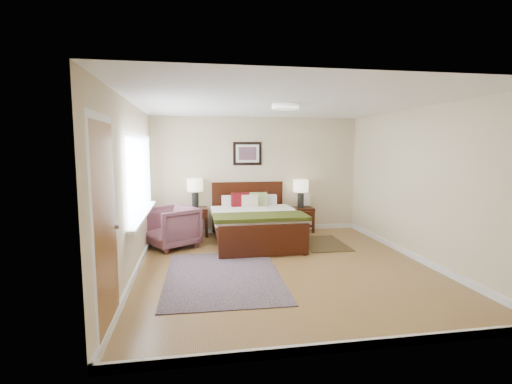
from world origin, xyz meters
TOP-DOWN VIEW (x-y plane):
  - floor at (0.00, 0.00)m, footprint 5.00×5.00m
  - back_wall at (0.00, 2.50)m, footprint 4.50×0.04m
  - front_wall at (0.00, -2.50)m, footprint 4.50×0.04m
  - left_wall at (-2.25, 0.00)m, footprint 0.04×5.00m
  - right_wall at (2.25, 0.00)m, footprint 0.04×5.00m
  - ceiling at (0.00, 0.00)m, footprint 4.50×5.00m
  - window at (-2.20, 0.70)m, footprint 0.11×2.72m
  - door at (-2.23, -1.75)m, footprint 0.06×1.00m
  - ceil_fixture at (0.00, 0.00)m, footprint 0.44×0.44m
  - bed at (-0.22, 1.51)m, footprint 1.67×2.02m
  - wall_art at (-0.22, 2.47)m, footprint 0.62×0.05m
  - nightstand_left at (-1.35, 2.25)m, footprint 0.50×0.45m
  - nightstand_right at (0.93, 2.26)m, footprint 0.54×0.41m
  - lamp_left at (-1.35, 2.27)m, footprint 0.33×0.33m
  - lamp_right at (0.93, 2.27)m, footprint 0.33×0.33m
  - armchair at (-1.80, 1.43)m, footprint 1.15×1.14m
  - rug_persian at (-0.98, -0.31)m, footprint 1.70×2.35m
  - rug_navy at (1.07, 1.19)m, footprint 0.82×1.22m

SIDE VIEW (x-z plane):
  - floor at x=0.00m, z-range 0.00..0.00m
  - rug_persian at x=-0.98m, z-range 0.00..0.01m
  - rug_navy at x=1.07m, z-range 0.00..0.01m
  - nightstand_right at x=0.93m, z-range 0.07..0.61m
  - armchair at x=-1.80m, z-range 0.00..0.76m
  - nightstand_left at x=-1.35m, z-range 0.17..0.77m
  - bed at x=-0.22m, z-range -0.04..1.05m
  - lamp_right at x=0.93m, z-range 0.66..1.27m
  - lamp_left at x=-1.35m, z-range 0.71..1.32m
  - door at x=-2.23m, z-range -0.02..2.16m
  - back_wall at x=0.00m, z-range 0.00..2.50m
  - front_wall at x=0.00m, z-range 0.00..2.50m
  - left_wall at x=-2.25m, z-range 0.00..2.50m
  - right_wall at x=2.25m, z-range 0.00..2.50m
  - window at x=-2.20m, z-range 0.72..2.04m
  - wall_art at x=-0.22m, z-range 1.47..1.97m
  - ceil_fixture at x=0.00m, z-range 2.43..2.50m
  - ceiling at x=0.00m, z-range 2.49..2.51m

